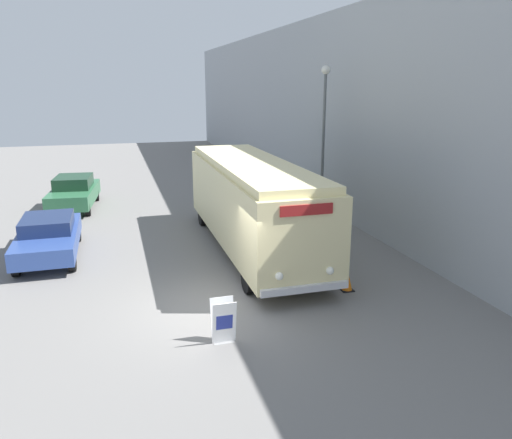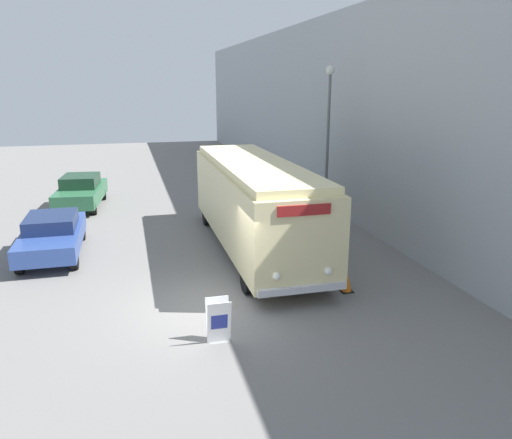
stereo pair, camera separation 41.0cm
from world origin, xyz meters
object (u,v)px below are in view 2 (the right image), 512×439
at_px(streetlamp, 328,124).
at_px(parked_car_near, 52,234).
at_px(vintage_bus, 254,201).
at_px(parked_car_mid, 81,191).
at_px(sign_board, 219,321).
at_px(traffic_cone, 347,282).

distance_m(streetlamp, parked_car_near, 11.46).
relative_size(vintage_bus, parked_car_near, 2.22).
height_order(vintage_bus, parked_car_mid, vintage_bus).
height_order(sign_board, traffic_cone, sign_board).
xyz_separation_m(sign_board, traffic_cone, (4.12, 1.95, -0.21)).
xyz_separation_m(parked_car_near, parked_car_mid, (0.43, 7.15, 0.04)).
relative_size(sign_board, streetlamp, 0.16).
bearing_deg(parked_car_mid, vintage_bus, -45.93).
bearing_deg(streetlamp, sign_board, -125.04).
distance_m(sign_board, streetlamp, 11.58).
distance_m(vintage_bus, sign_board, 6.90).
xyz_separation_m(vintage_bus, parked_car_near, (-6.99, 1.20, -1.06)).
bearing_deg(traffic_cone, parked_car_near, 147.23).
relative_size(parked_car_near, parked_car_mid, 0.99).
relative_size(vintage_bus, parked_car_mid, 2.21).
distance_m(vintage_bus, parked_car_near, 7.17).
bearing_deg(vintage_bus, parked_car_near, 170.26).
distance_m(vintage_bus, parked_car_mid, 10.67).
xyz_separation_m(vintage_bus, traffic_cone, (1.65, -4.36, -1.50)).
bearing_deg(sign_board, parked_car_mid, 105.61).
bearing_deg(vintage_bus, streetlamp, 34.88).
relative_size(sign_board, traffic_cone, 1.72).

